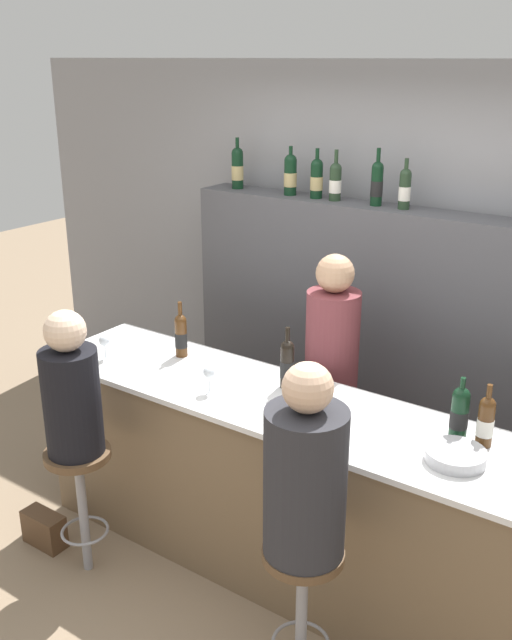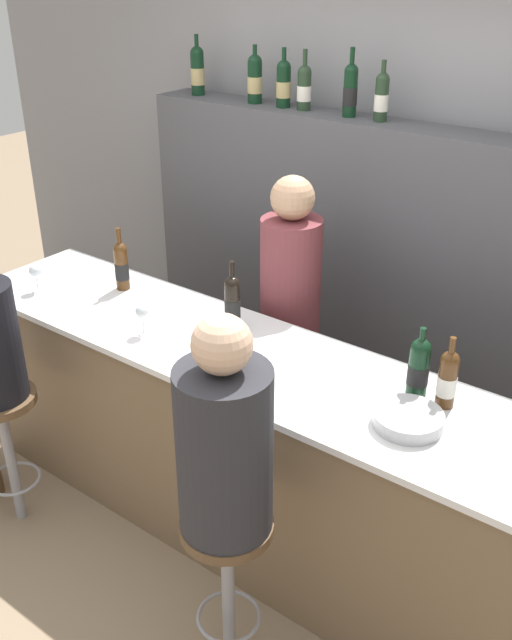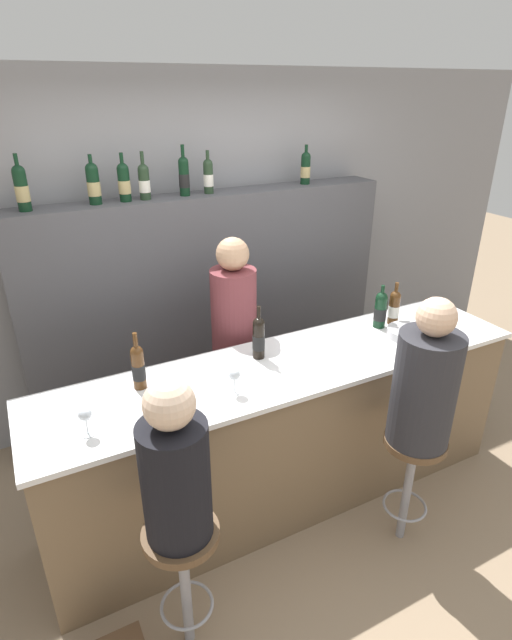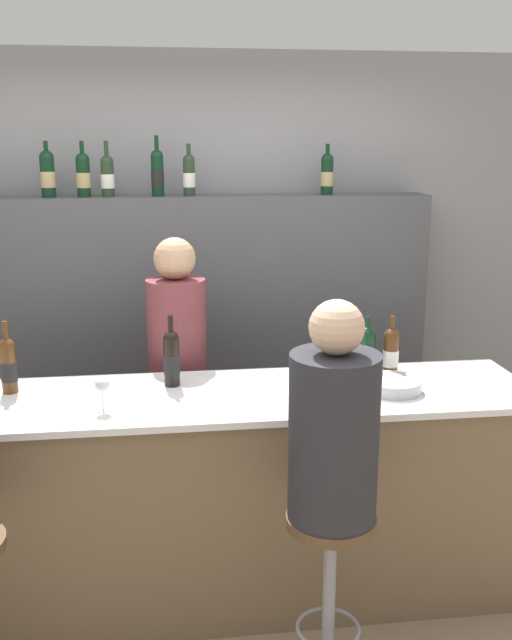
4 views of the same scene
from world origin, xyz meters
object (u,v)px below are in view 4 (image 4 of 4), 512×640
Objects in this scene: wine_bottle_counter_1 at (171,357)px; wine_bottle_backbar_1 at (48,174)px; wine_bottle_backbar_6 at (327,174)px; wine_bottle_backbar_4 at (157,172)px; wine_bottle_backbar_2 at (83,174)px; guest_seated_right at (334,427)px; wine_bottle_backbar_5 at (189,175)px; wine_glass_1 at (102,387)px; metal_bowl at (393,385)px; wine_bottle_backbar_3 at (107,175)px; wine_bottle_counter_0 at (8,364)px; bar_stool_right at (330,556)px; wine_bottle_counter_3 at (391,352)px; wine_bottle_counter_2 at (367,352)px; bartender at (179,402)px.

wine_bottle_backbar_1 is (-0.64, 1.02, 0.77)m from wine_bottle_counter_1.
wine_bottle_backbar_6 is (0.93, 1.02, 0.76)m from wine_bottle_counter_1.
wine_bottle_backbar_2 is at bearing 180.00° from wine_bottle_backbar_4.
wine_bottle_counter_1 is at bearing 126.99° from guest_seated_right.
wine_bottle_backbar_5 reaches higher than wine_glass_1.
metal_bowl is (1.62, -1.22, -0.88)m from wine_bottle_backbar_1.
wine_bottle_backbar_1 is 0.32m from wine_bottle_backbar_3.
metal_bowl is at bearing 54.09° from guest_seated_right.
wine_bottle_backbar_4 reaches higher than wine_bottle_counter_0.
wine_bottle_backbar_4 is 2.32m from bar_stool_right.
wine_bottle_backbar_3 is (-0.32, 1.02, 0.76)m from wine_bottle_counter_1.
wine_bottle_backbar_5 is (0.18, 0.00, -0.01)m from wine_bottle_backbar_4.
wine_bottle_backbar_5 is at bearing 82.39° from wine_bottle_counter_1.
wine_bottle_backbar_6 reaches higher than wine_bottle_counter_1.
wine_bottle_backbar_6 is (1.38, -0.00, -0.00)m from wine_bottle_backbar_2.
wine_bottle_counter_0 is 2.09m from wine_bottle_backbar_6.
wine_glass_1 is at bearing -33.36° from wine_bottle_counter_0.
wine_bottle_counter_1 reaches higher than wine_bottle_counter_3.
wine_glass_1 is (-1.20, -0.28, -0.02)m from wine_bottle_counter_2.
metal_bowl is at bearing 54.09° from bar_stool_right.
wine_glass_1 is at bearing -167.97° from wine_bottle_counter_3.
wine_bottle_backbar_1 is 0.19m from wine_bottle_backbar_2.
wine_bottle_counter_1 reaches higher than wine_bottle_counter_2.
wine_bottle_backbar_4 is at bearing 180.00° from wine_bottle_backbar_5.
wine_bottle_backbar_6 is at bearing -0.00° from wine_bottle_backbar_5.
wine_bottle_backbar_1 and wine_bottle_backbar_3 have the same top height.
bartender is at bearing 29.04° from wine_bottle_counter_0.
wine_bottle_backbar_2 reaches higher than wine_bottle_counter_0.
wine_bottle_counter_3 is 0.89m from guest_seated_right.
bartender is (-0.94, 0.62, -0.27)m from metal_bowl.
wine_bottle_backbar_6 is at bearing -0.00° from wine_bottle_backbar_2.
wine_glass_1 is at bearing 150.92° from bar_stool_right.
wine_glass_1 is at bearing -74.74° from wine_bottle_backbar_1.
bartender is at bearing -99.69° from wine_bottle_backbar_5.
wine_bottle_counter_3 is 0.87× the size of wine_bottle_backbar_4.
wine_bottle_backbar_3 is 0.28m from wine_bottle_backbar_4.
bar_stool_right is (0.86, -0.48, -0.55)m from wine_glass_1.
wine_bottle_backbar_4 is at bearing 180.00° from wine_bottle_backbar_6.
wine_bottle_backbar_1 is 0.78m from wine_bottle_backbar_5.
bar_stool_right is at bearing -63.43° from wine_bottle_backbar_3.
wine_bottle_backbar_5 reaches higher than wine_bottle_counter_0.
wine_bottle_backbar_3 reaches higher than wine_bottle_backbar_6.
bar_stool_right is 1.31m from bartender.
wine_bottle_counter_0 is 1.62m from wine_bottle_counter_2.
metal_bowl is (1.42, -1.22, -0.87)m from wine_bottle_backbar_2.
wine_bottle_counter_0 is 1.74m from wine_bottle_counter_3.
wine_bottle_backbar_5 is (0.59, -0.00, -0.00)m from wine_bottle_backbar_2.
guest_seated_right is 1.33m from bartender.
wine_glass_1 is 1.27m from metal_bowl.
wine_bottle_backbar_1 is 1.06× the size of wine_bottle_backbar_6.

